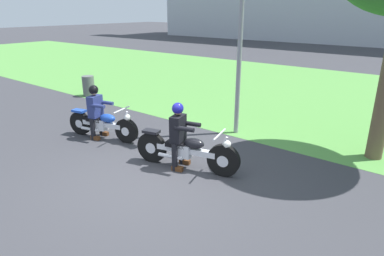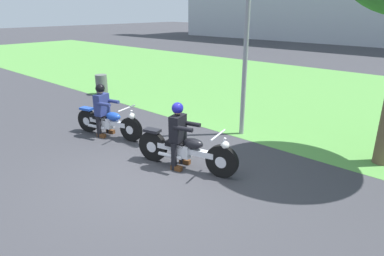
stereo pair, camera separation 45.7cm
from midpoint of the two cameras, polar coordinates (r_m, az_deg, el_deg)
The scene contains 7 objects.
ground at distance 6.78m, azimuth -5.20°, elevation -8.49°, with size 120.00×120.00×0.00m, color #38383D.
grass_verge at distance 14.12m, azimuth 22.67°, elevation 5.13°, with size 60.00×12.00×0.01m, color #549342.
motorcycle_lead at distance 6.96m, azimuth 0.82°, elevation -3.89°, with size 2.29×0.84×0.90m.
rider_lead at distance 6.88m, azimuth -0.40°, elevation -0.38°, with size 0.62×0.55×1.42m.
motorcycle_follow at distance 8.96m, azimuth -12.65°, elevation 0.95°, with size 2.06×0.80×0.87m.
rider_follow at distance 8.95m, azimuth -13.67°, elevation 3.70°, with size 0.62×0.55×1.39m.
trash_can at distance 13.60m, azimuth -14.27°, elevation 7.20°, with size 0.45×0.45×0.77m, color #595E5B.
Camera 2 is at (4.61, -3.87, 3.20)m, focal length 31.22 mm.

